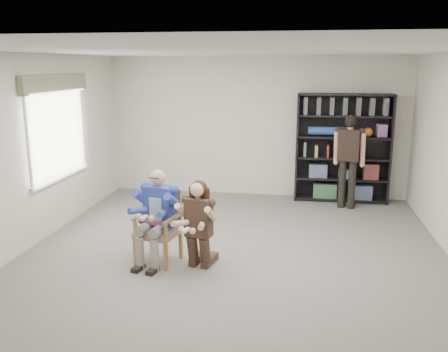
% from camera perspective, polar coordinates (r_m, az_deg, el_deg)
% --- Properties ---
extents(room_shell, '(6.00, 7.00, 2.80)m').
position_cam_1_polar(room_shell, '(6.22, 0.94, 1.82)').
color(room_shell, white).
rests_on(room_shell, ground).
extents(floor, '(6.00, 7.00, 0.01)m').
position_cam_1_polar(floor, '(6.64, 0.89, -10.11)').
color(floor, slate).
rests_on(floor, ground).
extents(window_left, '(0.16, 2.00, 1.75)m').
position_cam_1_polar(window_left, '(8.07, -19.27, 5.37)').
color(window_left, white).
rests_on(window_left, room_shell).
extents(armchair, '(0.68, 0.67, 0.99)m').
position_cam_1_polar(armchair, '(6.49, -7.97, -6.10)').
color(armchair, '#AB773E').
rests_on(armchair, floor).
extents(seated_man, '(0.71, 0.88, 1.29)m').
position_cam_1_polar(seated_man, '(6.44, -8.01, -4.85)').
color(seated_man, navy).
rests_on(seated_man, floor).
extents(kneeling_woman, '(0.65, 0.88, 1.18)m').
position_cam_1_polar(kneeling_woman, '(6.20, -3.17, -5.98)').
color(kneeling_woman, '#3E2920').
rests_on(kneeling_woman, floor).
extents(bookshelf, '(1.80, 0.38, 2.10)m').
position_cam_1_polar(bookshelf, '(9.48, 14.08, 3.25)').
color(bookshelf, black).
rests_on(bookshelf, floor).
extents(standing_man, '(0.60, 0.44, 1.75)m').
position_cam_1_polar(standing_man, '(9.03, 14.73, 1.59)').
color(standing_man, black).
rests_on(standing_man, floor).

